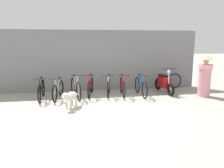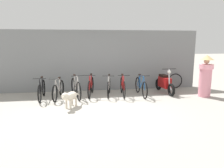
% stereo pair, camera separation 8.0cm
% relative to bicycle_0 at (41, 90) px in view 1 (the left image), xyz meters
% --- Properties ---
extents(ground_plane, '(60.00, 60.00, 0.00)m').
position_rel_bicycle_0_xyz_m(ground_plane, '(1.94, -1.74, -0.36)').
color(ground_plane, '#9E998E').
extents(shop_wall_back, '(9.82, 0.20, 2.66)m').
position_rel_bicycle_0_xyz_m(shop_wall_back, '(1.94, 1.36, 0.97)').
color(shop_wall_back, slate).
rests_on(shop_wall_back, ground).
extents(bicycle_0, '(0.46, 1.76, 0.88)m').
position_rel_bicycle_0_xyz_m(bicycle_0, '(0.00, 0.00, 0.00)').
color(bicycle_0, black).
rests_on(bicycle_0, ground).
extents(bicycle_1, '(0.46, 1.60, 0.84)m').
position_rel_bicycle_0_xyz_m(bicycle_1, '(0.62, -0.00, -0.02)').
color(bicycle_1, black).
rests_on(bicycle_1, ground).
extents(bicycle_2, '(0.51, 1.64, 0.93)m').
position_rel_bicycle_0_xyz_m(bicycle_2, '(1.28, 0.02, 0.02)').
color(bicycle_2, black).
rests_on(bicycle_2, ground).
extents(bicycle_3, '(0.47, 1.69, 0.91)m').
position_rel_bicycle_0_xyz_m(bicycle_3, '(1.88, 0.27, 0.01)').
color(bicycle_3, black).
rests_on(bicycle_3, ground).
extents(bicycle_4, '(0.48, 1.66, 0.88)m').
position_rel_bicycle_0_xyz_m(bicycle_4, '(2.60, 0.19, 0.01)').
color(bicycle_4, black).
rests_on(bicycle_4, ground).
extents(bicycle_5, '(0.46, 1.69, 0.90)m').
position_rel_bicycle_0_xyz_m(bicycle_5, '(3.15, 0.06, 0.01)').
color(bicycle_5, black).
rests_on(bicycle_5, ground).
extents(bicycle_6, '(0.46, 1.76, 0.88)m').
position_rel_bicycle_0_xyz_m(bicycle_6, '(3.90, -0.00, 0.00)').
color(bicycle_6, black).
rests_on(bicycle_6, ground).
extents(motorcycle, '(0.58, 1.77, 1.09)m').
position_rel_bicycle_0_xyz_m(motorcycle, '(5.02, 0.30, 0.06)').
color(motorcycle, black).
rests_on(motorcycle, ground).
extents(stray_dog, '(0.61, 1.01, 0.58)m').
position_rel_bicycle_0_xyz_m(stray_dog, '(1.10, -1.28, 0.03)').
color(stray_dog, beige).
rests_on(stray_dog, ground).
extents(person_in_robes, '(0.75, 0.75, 1.66)m').
position_rel_bicycle_0_xyz_m(person_in_robes, '(6.36, -0.54, 0.50)').
color(person_in_robes, pink).
rests_on(person_in_robes, ground).
extents(spare_tire_left, '(0.70, 0.04, 0.70)m').
position_rel_bicycle_0_xyz_m(spare_tire_left, '(5.87, 1.11, -0.01)').
color(spare_tire_left, black).
rests_on(spare_tire_left, ground).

